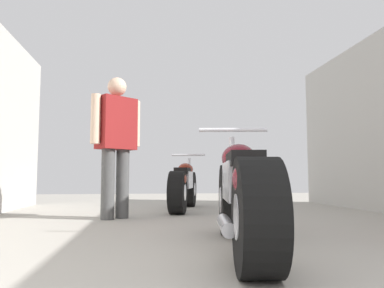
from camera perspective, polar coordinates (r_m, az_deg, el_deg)
name	(u,v)px	position (r m, az deg, el deg)	size (l,w,h in m)	color
ground_plane	(211,228)	(3.87, 2.98, -12.75)	(15.89, 15.89, 0.00)	#A8A399
motorcycle_maroon_cruiser	(242,195)	(2.65, 7.69, -7.69)	(0.65, 2.05, 0.95)	black
motorcycle_black_naked	(183,186)	(5.88, -1.32, -6.39)	(0.76, 1.96, 0.92)	black
mechanic_in_blue	(116,138)	(4.80, -11.54, 0.93)	(0.63, 0.53, 1.79)	#4C4C4C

